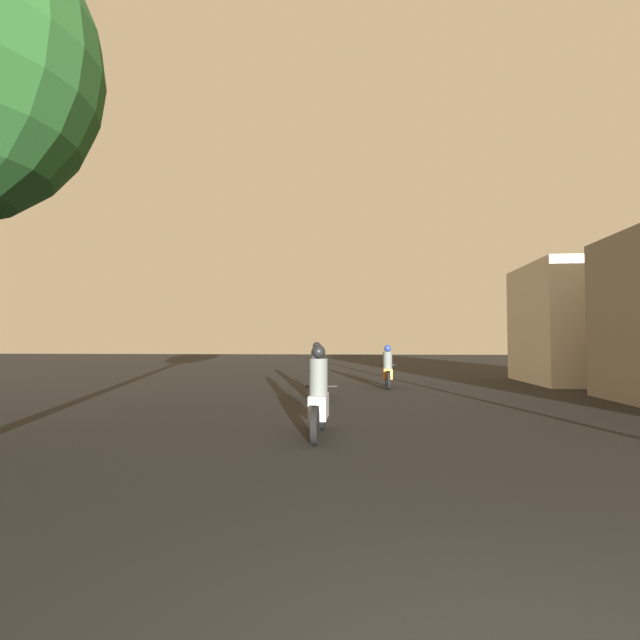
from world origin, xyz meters
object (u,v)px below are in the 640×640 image
object	(u,v)px
motorcycle_green	(317,377)
motorcycle_orange	(388,371)
building_right_far	(602,324)
motorcycle_silver	(319,399)

from	to	relation	value
motorcycle_green	motorcycle_orange	xyz separation A→B (m)	(2.17, 3.74, -0.03)
motorcycle_green	building_right_far	size ratio (longest dim) A/B	0.33
motorcycle_orange	building_right_far	distance (m)	9.05
motorcycle_orange	building_right_far	world-z (taller)	building_right_far
motorcycle_silver	motorcycle_orange	xyz separation A→B (m)	(1.65, 9.18, -0.03)
motorcycle_green	motorcycle_silver	bearing A→B (deg)	-80.00
motorcycle_silver	motorcycle_orange	distance (m)	9.33
motorcycle_silver	motorcycle_green	world-z (taller)	motorcycle_green
building_right_far	motorcycle_orange	bearing A→B (deg)	-163.08
motorcycle_green	motorcycle_orange	size ratio (longest dim) A/B	0.93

